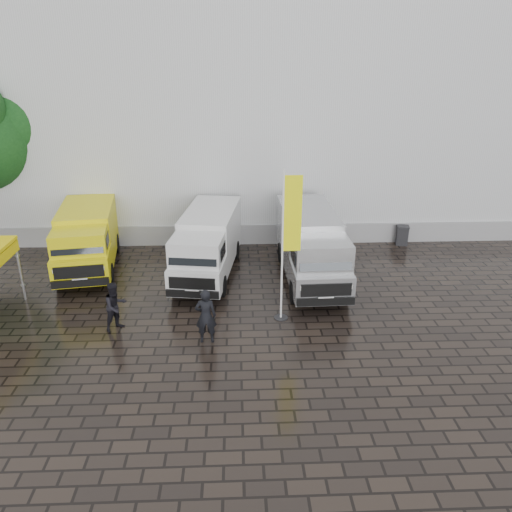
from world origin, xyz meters
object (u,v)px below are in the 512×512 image
at_px(van_white, 208,246).
at_px(van_silver, 311,248).
at_px(wheelie_bin, 402,235).
at_px(flagpole, 288,238).
at_px(van_yellow, 87,241).
at_px(person_front, 206,316).
at_px(person_tent, 116,306).

relative_size(van_white, van_silver, 0.95).
bearing_deg(wheelie_bin, flagpole, -120.09).
xyz_separation_m(van_silver, flagpole, (-1.34, -3.29, 1.71)).
height_order(van_yellow, van_silver, van_silver).
bearing_deg(van_silver, flagpole, -113.76).
relative_size(van_white, person_front, 3.20).
height_order(van_yellow, flagpole, flagpole).
height_order(van_white, van_silver, van_silver).
bearing_deg(van_silver, van_white, 169.76).
bearing_deg(wheelie_bin, van_silver, -130.91).
bearing_deg(wheelie_bin, van_white, -149.05).
bearing_deg(van_white, van_silver, -0.41).
xyz_separation_m(wheelie_bin, person_front, (-9.34, -8.67, 0.48)).
bearing_deg(person_front, flagpole, -153.43).
xyz_separation_m(flagpole, wheelie_bin, (6.52, 7.21, -2.64)).
relative_size(van_yellow, person_tent, 3.26).
bearing_deg(flagpole, van_white, 127.25).
xyz_separation_m(van_yellow, van_silver, (9.64, -1.48, 0.08)).
height_order(flagpole, person_front, flagpole).
bearing_deg(van_yellow, person_front, -57.11).
distance_m(van_silver, flagpole, 3.95).
distance_m(van_white, wheelie_bin, 10.10).
height_order(van_silver, flagpole, flagpole).
distance_m(flagpole, wheelie_bin, 10.07).
relative_size(van_yellow, van_white, 0.93).
distance_m(van_yellow, person_tent, 5.80).
bearing_deg(van_yellow, van_white, -17.37).
bearing_deg(wheelie_bin, person_front, -125.06).
bearing_deg(van_yellow, wheelie_bin, 0.82).
height_order(van_silver, person_front, van_silver).
distance_m(person_front, person_tent, 3.30).
xyz_separation_m(van_white, flagpole, (3.00, -3.95, 1.79)).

